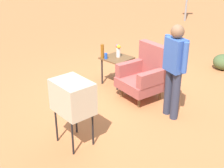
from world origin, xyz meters
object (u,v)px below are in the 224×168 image
at_px(soda_can_blue, 106,56).
at_px(flower_vase, 118,50).
at_px(bottle_tall_amber, 102,51).
at_px(tv_on_stand, 73,97).
at_px(person_standing, 174,66).
at_px(side_table, 117,61).
at_px(armchair, 145,74).

relative_size(soda_can_blue, flower_vase, 0.46).
distance_m(soda_can_blue, flower_vase, 0.30).
distance_m(bottle_tall_amber, flower_vase, 0.34).
relative_size(tv_on_stand, bottle_tall_amber, 3.43).
height_order(bottle_tall_amber, flower_vase, bottle_tall_amber).
relative_size(person_standing, bottle_tall_amber, 5.47).
distance_m(side_table, person_standing, 1.72).
relative_size(side_table, flower_vase, 2.29).
bearing_deg(tv_on_stand, side_table, 116.70).
distance_m(person_standing, soda_can_blue, 1.77).
relative_size(armchair, side_table, 1.75).
bearing_deg(armchair, flower_vase, 170.61).
bearing_deg(soda_can_blue, bottle_tall_amber, -166.29).
relative_size(bottle_tall_amber, flower_vase, 1.13).
height_order(armchair, person_standing, person_standing).
height_order(soda_can_blue, flower_vase, flower_vase).
xyz_separation_m(side_table, person_standing, (1.63, -0.36, 0.42)).
height_order(person_standing, flower_vase, person_standing).
bearing_deg(bottle_tall_amber, tv_on_stand, -56.00).
xyz_separation_m(side_table, flower_vase, (-0.00, 0.05, 0.24)).
height_order(armchair, soda_can_blue, armchair).
xyz_separation_m(bottle_tall_amber, soda_can_blue, (0.08, 0.02, -0.09)).
height_order(tv_on_stand, bottle_tall_amber, tv_on_stand).
height_order(side_table, soda_can_blue, soda_can_blue).
relative_size(person_standing, soda_can_blue, 13.44).
xyz_separation_m(person_standing, bottle_tall_amber, (-1.82, 0.12, -0.18)).
bearing_deg(bottle_tall_amber, person_standing, -3.87).
bearing_deg(soda_can_blue, side_table, 63.14).
relative_size(side_table, soda_can_blue, 4.97).
bearing_deg(bottle_tall_amber, side_table, 50.93).
bearing_deg(armchair, soda_can_blue, -172.53).
xyz_separation_m(armchair, flower_vase, (-0.84, 0.14, 0.26)).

